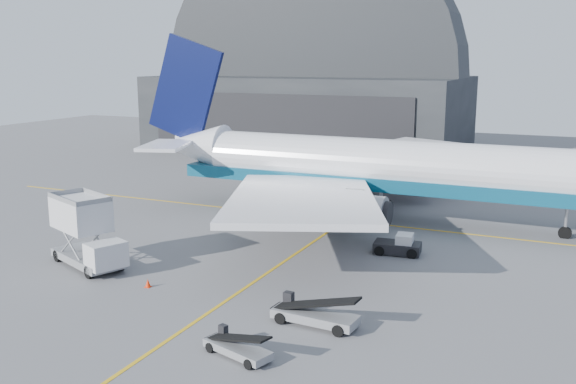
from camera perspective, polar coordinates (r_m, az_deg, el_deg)
The scene contains 9 objects.
ground at distance 42.94m, azimuth -3.96°, elevation -8.60°, with size 200.00×200.00×0.00m, color #565659.
taxi_lines at distance 53.84m, azimuth 2.46°, elevation -4.31°, with size 80.00×42.12×0.02m.
hangar at distance 108.58m, azimuth 2.08°, elevation 8.95°, with size 50.00×28.30×28.00m.
airliner at distance 60.79m, azimuth 7.47°, elevation 2.22°, with size 50.18×48.66×17.61m.
catering_truck at distance 48.96m, azimuth -17.53°, elevation -3.49°, with size 7.64×5.20×4.93m.
pushback_tug at distance 50.81m, azimuth 9.82°, elevation -4.75°, with size 3.76×2.45×1.65m.
belt_loader_a at distance 33.79m, azimuth -4.54°, elevation -13.58°, with size 4.20×2.39×1.57m.
belt_loader_b at distance 37.27m, azimuth 2.34°, elevation -10.81°, with size 5.36×2.15×2.02m.
traffic_cone at distance 44.10m, azimuth -12.35°, elevation -7.93°, with size 0.39×0.39×0.56m.
Camera 1 is at (19.27, -35.34, 14.96)m, focal length 40.00 mm.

